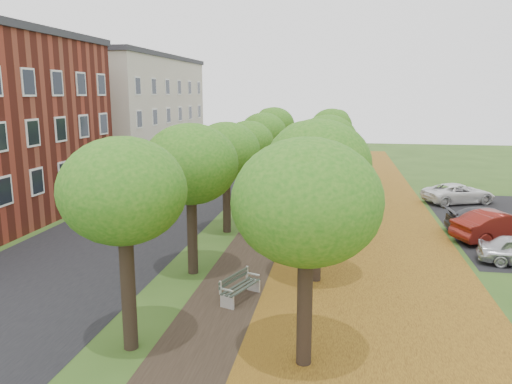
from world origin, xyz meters
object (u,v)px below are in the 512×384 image
at_px(bench, 239,287).
at_px(car_white, 459,193).
at_px(car_grey, 491,221).
at_px(car_red, 500,227).

xyz_separation_m(bench, car_white, (10.89, 17.37, 0.18)).
bearing_deg(car_grey, car_white, -6.95).
relative_size(car_red, car_grey, 1.02).
bearing_deg(car_white, car_grey, 157.90).
distance_m(bench, car_grey, 14.86).
distance_m(car_red, car_white, 8.70).
bearing_deg(car_grey, car_red, 173.05).
bearing_deg(car_red, car_grey, -23.25).
distance_m(car_red, car_grey, 1.45).
relative_size(bench, car_grey, 0.43).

